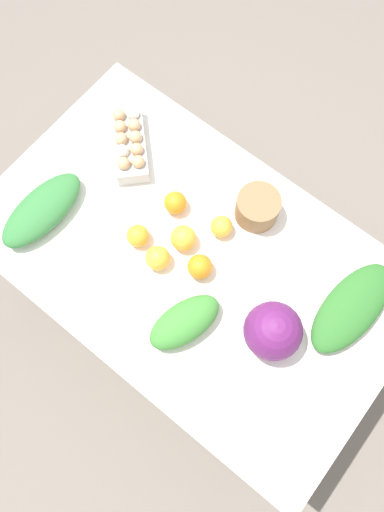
# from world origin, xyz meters

# --- Properties ---
(ground_plane) EXTENTS (8.00, 8.00, 0.00)m
(ground_plane) POSITION_xyz_m (0.00, 0.00, 0.00)
(ground_plane) COLOR #70665B
(dining_table) EXTENTS (1.40, 0.85, 0.71)m
(dining_table) POSITION_xyz_m (0.00, 0.00, 0.62)
(dining_table) COLOR silver
(dining_table) RESTS_ON ground_plane
(cabbage_purple) EXTENTS (0.17, 0.17, 0.17)m
(cabbage_purple) POSITION_xyz_m (0.34, -0.05, 0.80)
(cabbage_purple) COLOR #601E5B
(cabbage_purple) RESTS_ON dining_table
(egg_carton) EXTENTS (0.27, 0.27, 0.09)m
(egg_carton) POSITION_xyz_m (-0.42, 0.18, 0.75)
(egg_carton) COLOR #B7B7B2
(egg_carton) RESTS_ON dining_table
(paper_bag) EXTENTS (0.14, 0.14, 0.10)m
(paper_bag) POSITION_xyz_m (0.07, 0.25, 0.76)
(paper_bag) COLOR olive
(paper_bag) RESTS_ON dining_table
(greens_bunch_scallion) EXTENTS (0.15, 0.33, 0.08)m
(greens_bunch_scallion) POSITION_xyz_m (-0.48, -0.19, 0.75)
(greens_bunch_scallion) COLOR #337538
(greens_bunch_scallion) RESTS_ON dining_table
(greens_bunch_chard) EXTENTS (0.19, 0.27, 0.09)m
(greens_bunch_chard) POSITION_xyz_m (0.12, -0.19, 0.75)
(greens_bunch_chard) COLOR #3D8433
(greens_bunch_chard) RESTS_ON dining_table
(greens_bunch_beet_tops) EXTENTS (0.18, 0.36, 0.07)m
(greens_bunch_beet_tops) POSITION_xyz_m (0.49, 0.17, 0.74)
(greens_bunch_beet_tops) COLOR #2D6B28
(greens_bunch_beet_tops) RESTS_ON dining_table
(orange_0) EXTENTS (0.08, 0.08, 0.08)m
(orange_0) POSITION_xyz_m (-0.06, 0.02, 0.75)
(orange_0) COLOR #F9A833
(orange_0) RESTS_ON dining_table
(orange_1) EXTENTS (0.07, 0.07, 0.07)m
(orange_1) POSITION_xyz_m (0.01, 0.13, 0.74)
(orange_1) COLOR #F9A833
(orange_1) RESTS_ON dining_table
(orange_2) EXTENTS (0.08, 0.08, 0.08)m
(orange_2) POSITION_xyz_m (-0.15, 0.11, 0.75)
(orange_2) COLOR orange
(orange_2) RESTS_ON dining_table
(orange_3) EXTENTS (0.07, 0.07, 0.07)m
(orange_3) POSITION_xyz_m (-0.18, -0.06, 0.74)
(orange_3) COLOR orange
(orange_3) RESTS_ON dining_table
(orange_4) EXTENTS (0.08, 0.08, 0.08)m
(orange_4) POSITION_xyz_m (0.05, -0.02, 0.75)
(orange_4) COLOR orange
(orange_4) RESTS_ON dining_table
(orange_5) EXTENTS (0.08, 0.08, 0.08)m
(orange_5) POSITION_xyz_m (-0.08, -0.08, 0.75)
(orange_5) COLOR #F9A833
(orange_5) RESTS_ON dining_table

